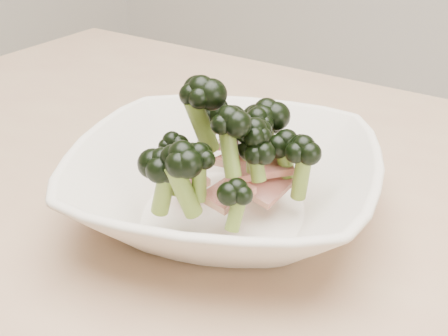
{
  "coord_description": "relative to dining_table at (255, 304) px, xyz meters",
  "views": [
    {
      "loc": [
        0.25,
        -0.42,
        1.05
      ],
      "look_at": [
        -0.03,
        -0.01,
        0.8
      ],
      "focal_mm": 50.0,
      "sensor_mm": 36.0,
      "label": 1
    }
  ],
  "objects": [
    {
      "name": "dining_table",
      "position": [
        0.0,
        0.0,
        0.0
      ],
      "size": [
        1.2,
        0.8,
        0.75
      ],
      "color": "tan",
      "rests_on": "ground"
    },
    {
      "name": "broccoli_dish",
      "position": [
        -0.03,
        -0.01,
        0.14
      ],
      "size": [
        0.35,
        0.35,
        0.14
      ],
      "color": "beige",
      "rests_on": "dining_table"
    }
  ]
}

